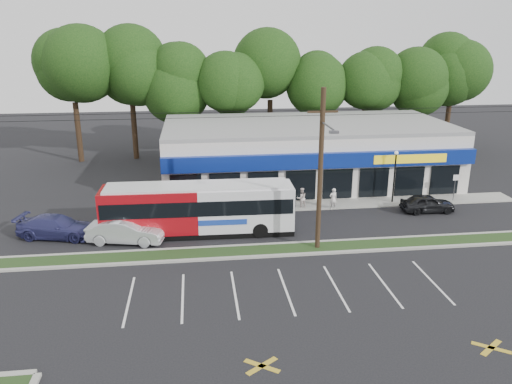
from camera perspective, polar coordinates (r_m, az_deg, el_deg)
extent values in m
plane|color=black|center=(30.30, 1.89, -7.55)|extent=(120.00, 120.00, 0.00)
cube|color=#243B18|center=(31.17, 1.61, -6.67)|extent=(40.00, 1.60, 0.12)
cube|color=#9E9E93|center=(30.40, 1.85, -7.31)|extent=(40.00, 0.25, 0.14)
cube|color=#9E9E93|center=(31.93, 1.38, -6.02)|extent=(40.00, 0.25, 0.14)
cube|color=#9E9E93|center=(39.40, 7.06, -1.45)|extent=(32.00, 2.20, 0.10)
cube|color=beige|center=(45.36, 5.68, 4.42)|extent=(25.00, 12.00, 5.00)
cube|color=navy|center=(39.25, 7.70, 3.56)|extent=(25.00, 0.50, 1.20)
cube|color=black|center=(39.97, 7.51, 0.85)|extent=(24.00, 0.12, 2.40)
cube|color=yellow|center=(41.33, 17.24, 3.64)|extent=(6.00, 0.06, 0.70)
cube|color=gray|center=(44.82, 5.78, 7.71)|extent=(25.00, 12.00, 0.30)
cylinder|color=black|center=(30.05, 7.36, 2.28)|extent=(0.30, 0.30, 10.00)
cube|color=black|center=(29.29, 7.64, 9.08)|extent=(1.80, 0.12, 0.12)
cylinder|color=#59595E|center=(28.25, 8.20, 7.49)|extent=(0.10, 2.40, 0.10)
cube|color=#59595E|center=(27.03, 8.90, 6.78)|extent=(0.50, 0.25, 0.15)
cylinder|color=black|center=(28.67, 1.76, 9.24)|extent=(50.00, 0.02, 0.02)
cylinder|color=black|center=(28.72, 1.75, 8.64)|extent=(50.00, 0.02, 0.02)
cylinder|color=black|center=(40.49, 15.51, 1.45)|extent=(0.12, 0.12, 4.00)
sphere|color=silver|center=(39.97, 15.75, 4.34)|extent=(0.30, 0.30, 0.30)
cylinder|color=#59595E|center=(42.71, 21.72, 0.40)|extent=(0.06, 0.06, 2.20)
cube|color=white|center=(42.43, 21.89, 1.54)|extent=(0.45, 0.04, 0.45)
cylinder|color=black|center=(55.21, -19.25, 6.31)|extent=(0.56, 0.56, 5.72)
sphere|color=black|center=(54.46, -19.86, 12.07)|extent=(6.76, 6.76, 6.76)
cylinder|color=black|center=(54.38, -14.07, 6.61)|extent=(0.56, 0.56, 5.72)
sphere|color=black|center=(53.61, -14.53, 12.47)|extent=(6.76, 6.76, 6.76)
cylinder|color=black|center=(53.99, -8.77, 6.86)|extent=(0.56, 0.56, 5.72)
sphere|color=black|center=(53.23, -9.06, 12.78)|extent=(6.76, 6.76, 6.76)
cylinder|color=black|center=(54.07, -3.43, 7.06)|extent=(0.56, 0.56, 5.72)
sphere|color=black|center=(53.31, -3.54, 12.97)|extent=(6.76, 6.76, 6.76)
cylinder|color=black|center=(54.61, 1.85, 7.19)|extent=(0.56, 0.56, 5.72)
sphere|color=black|center=(53.85, 1.91, 13.04)|extent=(6.76, 6.76, 6.76)
cylinder|color=black|center=(55.60, 6.99, 7.26)|extent=(0.56, 0.56, 5.72)
sphere|color=black|center=(54.85, 7.22, 13.00)|extent=(6.76, 6.76, 6.76)
cylinder|color=black|center=(57.01, 11.91, 7.27)|extent=(0.56, 0.56, 5.72)
sphere|color=black|center=(56.28, 12.29, 12.87)|extent=(6.76, 6.76, 6.76)
cylinder|color=black|center=(58.81, 16.57, 7.23)|extent=(0.56, 0.56, 5.72)
sphere|color=black|center=(58.10, 17.06, 12.65)|extent=(6.76, 6.76, 6.76)
cylinder|color=black|center=(60.97, 20.92, 7.15)|extent=(0.56, 0.56, 5.72)
sphere|color=black|center=(60.29, 21.52, 12.37)|extent=(6.76, 6.76, 6.76)
cube|color=maroon|center=(33.66, -12.00, -1.94)|extent=(6.37, 2.78, 2.89)
cube|color=white|center=(33.52, -1.23, -1.62)|extent=(6.37, 2.78, 2.89)
cube|color=black|center=(34.01, -6.53, -4.35)|extent=(12.68, 2.88, 0.37)
cube|color=black|center=(33.33, -6.65, -1.24)|extent=(12.43, 2.98, 1.00)
cube|color=black|center=(33.84, 4.15, -1.14)|extent=(0.11, 2.24, 1.47)
cube|color=#193899|center=(32.41, -3.82, -3.50)|extent=(3.15, 0.11, 0.37)
cube|color=white|center=(32.97, -6.72, 0.66)|extent=(12.04, 2.65, 0.19)
cylinder|color=black|center=(33.19, -14.24, -4.83)|extent=(1.02, 0.32, 1.01)
cylinder|color=black|center=(35.38, -13.71, -3.34)|extent=(1.02, 0.32, 1.01)
cylinder|color=black|center=(32.95, 0.49, -4.41)|extent=(1.02, 0.32, 1.01)
cylinder|color=black|center=(35.16, 0.07, -2.94)|extent=(1.02, 0.32, 1.01)
imported|color=black|center=(39.67, 19.00, -1.23)|extent=(4.01, 1.69, 1.35)
imported|color=#B3B7BB|center=(33.19, -14.65, -4.29)|extent=(5.15, 2.66, 1.62)
imported|color=navy|center=(35.46, -21.84, -3.70)|extent=(5.45, 3.16, 1.49)
imported|color=silver|center=(38.41, 8.81, -0.78)|extent=(0.69, 0.53, 1.70)
imported|color=silver|center=(38.37, 5.22, -0.70)|extent=(0.92, 0.78, 1.65)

